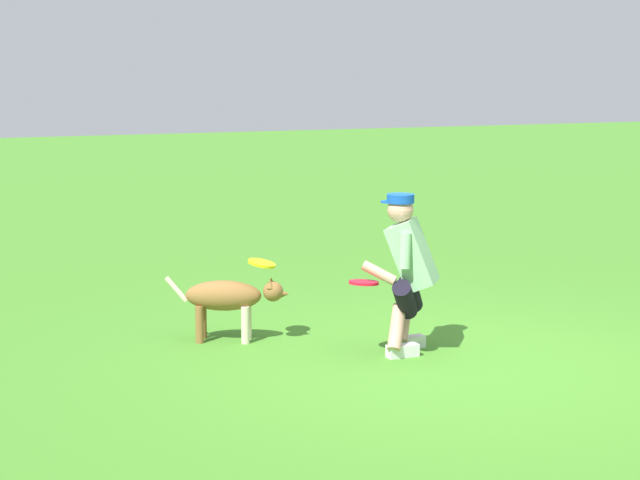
{
  "coord_description": "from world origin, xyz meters",
  "views": [
    {
      "loc": [
        4.22,
        6.8,
        2.28
      ],
      "look_at": [
        0.7,
        -0.93,
        0.9
      ],
      "focal_mm": 59.22,
      "sensor_mm": 36.0,
      "label": 1
    }
  ],
  "objects_px": {
    "dog": "(230,298)",
    "frisbee_held": "(364,283)",
    "frisbee_flying": "(262,263)",
    "person": "(407,268)"
  },
  "relations": [
    {
      "from": "dog",
      "to": "frisbee_held",
      "type": "relative_size",
      "value": 4.06
    },
    {
      "from": "dog",
      "to": "frisbee_flying",
      "type": "height_order",
      "value": "frisbee_flying"
    },
    {
      "from": "person",
      "to": "frisbee_held",
      "type": "bearing_deg",
      "value": 38.35
    },
    {
      "from": "person",
      "to": "dog",
      "type": "distance_m",
      "value": 1.55
    },
    {
      "from": "person",
      "to": "dog",
      "type": "xyz_separation_m",
      "value": [
        1.18,
        -0.94,
        -0.33
      ]
    },
    {
      "from": "person",
      "to": "frisbee_flying",
      "type": "bearing_deg",
      "value": -1.27
    },
    {
      "from": "person",
      "to": "frisbee_flying",
      "type": "relative_size",
      "value": 5.48
    },
    {
      "from": "person",
      "to": "frisbee_held",
      "type": "relative_size",
      "value": 5.41
    },
    {
      "from": "dog",
      "to": "frisbee_flying",
      "type": "relative_size",
      "value": 4.11
    },
    {
      "from": "frisbee_flying",
      "to": "frisbee_held",
      "type": "distance_m",
      "value": 0.98
    }
  ]
}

